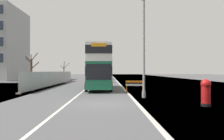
# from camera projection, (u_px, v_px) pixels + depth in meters

# --- Properties ---
(ground) EXTENTS (140.00, 280.00, 0.10)m
(ground) POSITION_uv_depth(u_px,v_px,m) (110.00, 104.00, 14.26)
(ground) COLOR #4C4C4F
(double_decker_bus) EXTENTS (3.14, 10.97, 4.84)m
(double_decker_bus) POSITION_uv_depth(u_px,v_px,m) (99.00, 67.00, 25.52)
(double_decker_bus) COLOR #196042
(double_decker_bus) RESTS_ON ground
(lamppost_foreground) EXTENTS (0.29, 0.70, 7.91)m
(lamppost_foreground) POSITION_uv_depth(u_px,v_px,m) (144.00, 50.00, 17.12)
(lamppost_foreground) COLOR gray
(lamppost_foreground) RESTS_ON ground
(red_pillar_postbox) EXTENTS (0.59, 0.59, 1.61)m
(red_pillar_postbox) POSITION_uv_depth(u_px,v_px,m) (206.00, 91.00, 12.95)
(red_pillar_postbox) COLOR black
(red_pillar_postbox) RESTS_ON ground
(roadworks_barrier) EXTENTS (1.74, 0.61, 1.17)m
(roadworks_barrier) POSITION_uv_depth(u_px,v_px,m) (135.00, 85.00, 21.37)
(roadworks_barrier) COLOR orange
(roadworks_barrier) RESTS_ON ground
(construction_site_fence) EXTENTS (0.44, 27.40, 2.07)m
(construction_site_fence) POSITION_uv_depth(u_px,v_px,m) (55.00, 78.00, 33.38)
(construction_site_fence) COLOR #A8AAAD
(construction_site_fence) RESTS_ON ground
(car_oncoming_near) EXTENTS (1.93, 4.02, 2.14)m
(car_oncoming_near) POSITION_uv_depth(u_px,v_px,m) (102.00, 77.00, 40.96)
(car_oncoming_near) COLOR black
(car_oncoming_near) RESTS_ON ground
(car_receding_mid) EXTENTS (2.04, 4.51, 2.03)m
(car_receding_mid) POSITION_uv_depth(u_px,v_px,m) (103.00, 76.00, 50.47)
(car_receding_mid) COLOR black
(car_receding_mid) RESTS_ON ground
(car_receding_far) EXTENTS (2.07, 4.18, 2.23)m
(car_receding_far) POSITION_uv_depth(u_px,v_px,m) (106.00, 75.00, 57.19)
(car_receding_far) COLOR navy
(car_receding_far) RESTS_ON ground
(car_far_side) EXTENTS (1.99, 4.08, 2.11)m
(car_far_side) POSITION_uv_depth(u_px,v_px,m) (106.00, 75.00, 66.69)
(car_far_side) COLOR black
(car_far_side) RESTS_ON ground
(bare_tree_far_verge_near) EXTENTS (2.36, 3.13, 5.66)m
(bare_tree_far_verge_near) POSITION_uv_depth(u_px,v_px,m) (31.00, 68.00, 41.78)
(bare_tree_far_verge_near) COLOR #4C3D2D
(bare_tree_far_verge_near) RESTS_ON ground
(bare_tree_far_verge_mid) EXTENTS (2.76, 3.05, 4.90)m
(bare_tree_far_verge_mid) POSITION_uv_depth(u_px,v_px,m) (64.00, 71.00, 63.26)
(bare_tree_far_verge_mid) COLOR #4C3D2D
(bare_tree_far_verge_mid) RESTS_ON ground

